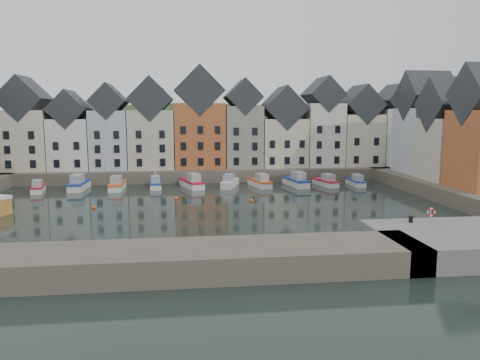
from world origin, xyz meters
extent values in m
plane|color=black|center=(0.00, 0.00, 0.00)|extent=(260.00, 260.00, 0.00)
cube|color=#514D3E|center=(0.00, 30.00, 1.00)|extent=(90.00, 16.00, 2.00)
cube|color=#514D3E|center=(37.00, 3.00, 1.00)|extent=(14.00, 54.00, 2.00)
cube|color=#514D3E|center=(-10.00, -22.00, 1.00)|extent=(50.00, 6.00, 2.00)
ellipsoid|color=#213319|center=(0.00, 56.00, -18.00)|extent=(153.60, 70.40, 64.00)
sphere|color=black|center=(-13.94, 50.93, 8.70)|extent=(5.77, 5.77, 5.77)
sphere|color=black|center=(24.86, 60.75, 8.12)|extent=(5.27, 5.27, 5.27)
sphere|color=black|center=(31.82, 54.20, 7.88)|extent=(5.07, 5.07, 5.07)
sphere|color=black|center=(14.28, 55.19, 7.82)|extent=(5.01, 5.01, 5.01)
sphere|color=black|center=(-37.67, 56.61, 6.57)|extent=(3.94, 3.94, 3.94)
sphere|color=black|center=(28.33, 60.25, 8.05)|extent=(5.21, 5.21, 5.21)
sphere|color=black|center=(1.99, 58.64, 8.32)|extent=(5.45, 5.45, 5.45)
sphere|color=black|center=(37.80, 48.31, 7.21)|extent=(4.49, 4.49, 4.49)
cube|color=beige|center=(-29.17, 28.00, 7.04)|extent=(7.67, 8.00, 10.07)
cube|color=black|center=(-29.17, 28.00, 13.97)|extent=(7.67, 8.16, 7.67)
cube|color=silver|center=(-21.90, 28.00, 6.30)|extent=(6.56, 8.00, 8.61)
cube|color=black|center=(-21.90, 28.00, 12.23)|extent=(6.56, 8.16, 6.56)
cube|color=silver|center=(-15.37, 28.00, 7.01)|extent=(6.20, 8.00, 10.02)
cube|color=black|center=(-15.37, 28.00, 13.55)|extent=(6.20, 8.16, 6.20)
cube|color=beige|center=(-8.27, 28.00, 7.04)|extent=(7.70, 8.00, 10.08)
cube|color=black|center=(-8.27, 28.00, 13.98)|extent=(7.70, 8.16, 7.70)
cube|color=#AE5A31|center=(0.07, 28.00, 7.64)|extent=(8.69, 8.00, 11.28)
cube|color=black|center=(0.07, 28.00, 15.43)|extent=(8.69, 8.16, 8.69)
cube|color=gray|center=(7.78, 28.00, 7.39)|extent=(6.43, 8.00, 10.78)
cube|color=black|center=(7.78, 28.00, 14.37)|extent=(6.43, 8.16, 6.43)
cube|color=beige|center=(15.08, 28.00, 6.28)|extent=(7.88, 8.00, 8.56)
cube|color=black|center=(15.08, 28.00, 12.51)|extent=(7.88, 8.16, 7.88)
cube|color=silver|center=(22.42, 28.00, 7.64)|extent=(6.50, 8.00, 11.27)
cube|color=black|center=(22.42, 28.00, 14.88)|extent=(6.50, 8.16, 6.50)
cube|color=beige|center=(29.43, 28.00, 6.66)|extent=(7.23, 8.00, 9.32)
cube|color=black|center=(29.43, 28.00, 13.11)|extent=(7.23, 8.16, 7.23)
cube|color=silver|center=(36.28, 28.00, 7.16)|extent=(6.18, 8.00, 10.32)
cube|color=black|center=(36.28, 28.00, 13.85)|extent=(6.18, 8.16, 6.18)
cube|color=silver|center=(36.00, 16.26, 7.19)|extent=(7.47, 8.00, 10.38)
cube|color=black|center=(36.00, 16.26, 14.36)|extent=(7.62, 8.00, 8.00)
cube|color=beige|center=(36.00, 8.26, 6.44)|extent=(8.14, 8.00, 8.89)
cube|color=black|center=(36.00, 8.26, 12.87)|extent=(8.30, 8.00, 8.00)
sphere|color=#E1551A|center=(-4.00, 8.00, 0.15)|extent=(0.50, 0.50, 0.50)
sphere|color=#E1551A|center=(6.00, 5.00, 0.15)|extent=(0.50, 0.50, 0.50)
sphere|color=#E1551A|center=(-14.00, 3.00, 0.15)|extent=(0.50, 0.50, 0.50)
cube|color=silver|center=(-24.52, 16.66, 0.31)|extent=(2.42, 5.46, 0.97)
cube|color=#B5192E|center=(-24.52, 16.66, 0.84)|extent=(2.52, 5.58, 0.22)
cube|color=#94989B|center=(-24.39, 15.88, 1.36)|extent=(1.56, 2.28, 1.06)
cube|color=silver|center=(-18.91, 18.24, 0.40)|extent=(2.28, 6.88, 1.25)
cube|color=navy|center=(-18.91, 18.24, 1.08)|extent=(2.40, 7.02, 0.28)
cube|color=#94989B|center=(-18.95, 17.22, 1.76)|extent=(1.69, 2.78, 1.36)
cube|color=silver|center=(-13.05, 17.32, 0.37)|extent=(1.99, 6.30, 1.15)
cube|color=#E1551A|center=(-13.05, 17.32, 0.99)|extent=(2.10, 6.42, 0.26)
cube|color=#94989B|center=(-13.07, 16.38, 1.62)|extent=(1.51, 2.53, 1.25)
cube|color=silver|center=(-7.32, 18.24, 0.33)|extent=(2.07, 5.72, 1.03)
cube|color=navy|center=(-7.32, 18.24, 0.89)|extent=(2.17, 5.84, 0.23)
cube|color=#94989B|center=(-7.27, 17.40, 1.45)|extent=(1.46, 2.33, 1.12)
cylinder|color=silver|center=(-7.36, 18.80, 5.62)|extent=(0.13, 0.13, 10.30)
cube|color=silver|center=(-1.67, 17.73, 0.39)|extent=(3.88, 6.94, 1.22)
cube|color=#B5192E|center=(-1.67, 17.73, 1.05)|extent=(4.02, 7.10, 0.28)
cube|color=#94989B|center=(-1.37, 16.78, 1.72)|extent=(2.27, 3.00, 1.33)
cube|color=silver|center=(4.42, 17.87, 0.35)|extent=(3.51, 6.19, 1.09)
cube|color=silver|center=(4.42, 17.87, 0.94)|extent=(3.64, 6.33, 0.25)
cube|color=#94989B|center=(4.15, 17.03, 1.53)|extent=(2.05, 2.68, 1.19)
cube|color=silver|center=(9.13, 17.32, 0.35)|extent=(3.13, 6.34, 1.12)
cube|color=#E1551A|center=(9.13, 17.32, 0.96)|extent=(3.26, 6.48, 0.25)
cube|color=#94989B|center=(9.33, 16.43, 1.57)|extent=(1.93, 2.69, 1.22)
cube|color=silver|center=(15.02, 17.32, 0.39)|extent=(3.16, 7.01, 1.24)
cube|color=navy|center=(15.02, 17.32, 1.07)|extent=(3.29, 7.16, 0.28)
cube|color=#94989B|center=(15.19, 16.32, 1.75)|extent=(2.02, 2.93, 1.35)
cube|color=silver|center=(19.82, 16.87, 0.33)|extent=(2.97, 5.86, 1.03)
cube|color=#B5192E|center=(19.82, 16.87, 0.89)|extent=(3.09, 5.99, 0.23)
cube|color=#94989B|center=(20.02, 16.06, 1.45)|extent=(1.81, 2.49, 1.12)
cube|color=silver|center=(24.87, 16.76, 0.31)|extent=(1.64, 5.30, 0.97)
cube|color=navy|center=(24.87, 16.76, 0.84)|extent=(1.73, 5.41, 0.22)
cube|color=#94989B|center=(24.86, 15.97, 1.37)|extent=(1.25, 2.13, 1.06)
cylinder|color=black|center=(17.26, -16.54, 2.25)|extent=(0.36, 0.36, 0.50)
cylinder|color=black|center=(17.26, -16.54, 2.52)|extent=(0.48, 0.48, 0.08)
cube|color=gray|center=(19.14, -16.50, 2.55)|extent=(0.10, 0.10, 1.10)
torus|color=red|center=(19.14, -16.55, 2.90)|extent=(0.80, 0.14, 0.80)
camera|label=1|loc=(-3.11, -55.42, 11.91)|focal=35.00mm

